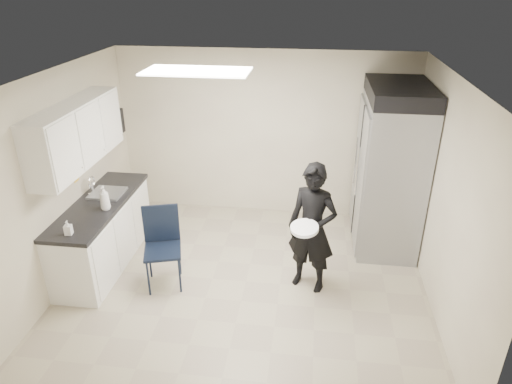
# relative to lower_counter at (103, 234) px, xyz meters

# --- Properties ---
(floor) EXTENTS (4.50, 4.50, 0.00)m
(floor) POSITION_rel_lower_counter_xyz_m (1.95, -0.20, -0.43)
(floor) COLOR tan
(floor) RESTS_ON ground
(ceiling) EXTENTS (4.50, 4.50, 0.00)m
(ceiling) POSITION_rel_lower_counter_xyz_m (1.95, -0.20, 2.17)
(ceiling) COLOR silver
(ceiling) RESTS_ON back_wall
(back_wall) EXTENTS (4.50, 0.00, 4.50)m
(back_wall) POSITION_rel_lower_counter_xyz_m (1.95, 1.80, 0.87)
(back_wall) COLOR beige
(back_wall) RESTS_ON floor
(left_wall) EXTENTS (0.00, 4.00, 4.00)m
(left_wall) POSITION_rel_lower_counter_xyz_m (-0.30, -0.20, 0.87)
(left_wall) COLOR beige
(left_wall) RESTS_ON floor
(right_wall) EXTENTS (0.00, 4.00, 4.00)m
(right_wall) POSITION_rel_lower_counter_xyz_m (4.20, -0.20, 0.87)
(right_wall) COLOR beige
(right_wall) RESTS_ON floor
(ceiling_panel) EXTENTS (1.20, 0.60, 0.02)m
(ceiling_panel) POSITION_rel_lower_counter_xyz_m (1.35, 0.20, 2.14)
(ceiling_panel) COLOR white
(ceiling_panel) RESTS_ON ceiling
(lower_counter) EXTENTS (0.60, 1.90, 0.86)m
(lower_counter) POSITION_rel_lower_counter_xyz_m (0.00, 0.00, 0.00)
(lower_counter) COLOR silver
(lower_counter) RESTS_ON floor
(countertop) EXTENTS (0.64, 1.95, 0.05)m
(countertop) POSITION_rel_lower_counter_xyz_m (0.00, 0.00, 0.46)
(countertop) COLOR black
(countertop) RESTS_ON lower_counter
(sink) EXTENTS (0.42, 0.40, 0.14)m
(sink) POSITION_rel_lower_counter_xyz_m (0.02, 0.25, 0.44)
(sink) COLOR gray
(sink) RESTS_ON countertop
(faucet) EXTENTS (0.02, 0.02, 0.24)m
(faucet) POSITION_rel_lower_counter_xyz_m (-0.18, 0.25, 0.59)
(faucet) COLOR silver
(faucet) RESTS_ON countertop
(upper_cabinets) EXTENTS (0.35, 1.80, 0.75)m
(upper_cabinets) POSITION_rel_lower_counter_xyz_m (-0.13, 0.00, 1.40)
(upper_cabinets) COLOR silver
(upper_cabinets) RESTS_ON left_wall
(towel_dispenser) EXTENTS (0.22, 0.30, 0.35)m
(towel_dispenser) POSITION_rel_lower_counter_xyz_m (-0.19, 1.15, 1.19)
(towel_dispenser) COLOR black
(towel_dispenser) RESTS_ON left_wall
(notice_sticker_left) EXTENTS (0.00, 0.12, 0.07)m
(notice_sticker_left) POSITION_rel_lower_counter_xyz_m (-0.29, -0.10, 0.79)
(notice_sticker_left) COLOR yellow
(notice_sticker_left) RESTS_ON left_wall
(notice_sticker_right) EXTENTS (0.00, 0.12, 0.07)m
(notice_sticker_right) POSITION_rel_lower_counter_xyz_m (-0.29, 0.10, 0.75)
(notice_sticker_right) COLOR yellow
(notice_sticker_right) RESTS_ON left_wall
(commercial_fridge) EXTENTS (0.80, 1.35, 2.10)m
(commercial_fridge) POSITION_rel_lower_counter_xyz_m (3.78, 1.07, 0.62)
(commercial_fridge) COLOR gray
(commercial_fridge) RESTS_ON floor
(fridge_compressor) EXTENTS (0.80, 1.35, 0.20)m
(fridge_compressor) POSITION_rel_lower_counter_xyz_m (3.78, 1.07, 1.77)
(fridge_compressor) COLOR black
(fridge_compressor) RESTS_ON commercial_fridge
(folding_chair) EXTENTS (0.55, 0.55, 1.00)m
(folding_chair) POSITION_rel_lower_counter_xyz_m (0.95, -0.38, 0.07)
(folding_chair) COLOR black
(folding_chair) RESTS_ON floor
(man_tuxedo) EXTENTS (0.71, 0.59, 1.64)m
(man_tuxedo) POSITION_rel_lower_counter_xyz_m (2.75, -0.16, 0.39)
(man_tuxedo) COLOR black
(man_tuxedo) RESTS_ON floor
(bucket_lid) EXTENTS (0.42, 0.42, 0.04)m
(bucket_lid) POSITION_rel_lower_counter_xyz_m (2.66, -0.40, 0.53)
(bucket_lid) COLOR white
(bucket_lid) RESTS_ON man_tuxedo
(soap_bottle_a) EXTENTS (0.13, 0.13, 0.31)m
(soap_bottle_a) POSITION_rel_lower_counter_xyz_m (0.18, -0.16, 0.64)
(soap_bottle_a) COLOR silver
(soap_bottle_a) RESTS_ON countertop
(soap_bottle_b) EXTENTS (0.09, 0.09, 0.17)m
(soap_bottle_b) POSITION_rel_lower_counter_xyz_m (0.03, -0.80, 0.57)
(soap_bottle_b) COLOR #AEACB8
(soap_bottle_b) RESTS_ON countertop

